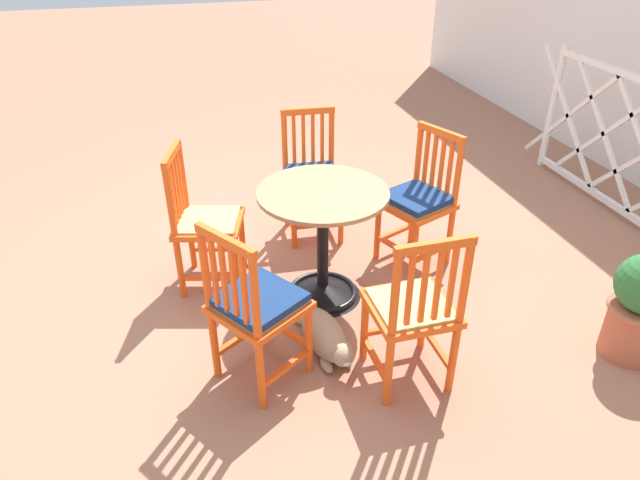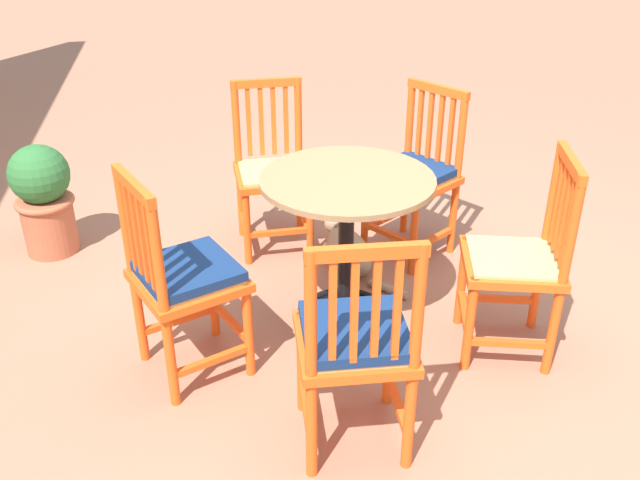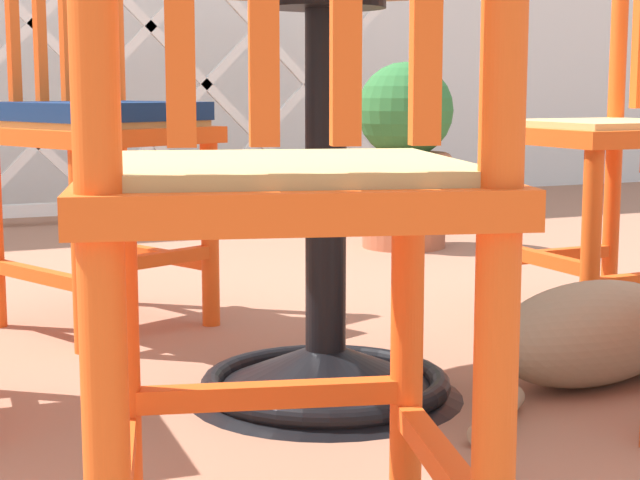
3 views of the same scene
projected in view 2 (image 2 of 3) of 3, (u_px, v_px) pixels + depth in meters
name	position (u px, v px, depth m)	size (l,w,h in m)	color
ground_plane	(391.00, 331.00, 3.21)	(24.00, 24.00, 0.00)	#A36B51
cafe_table	(346.00, 267.00, 3.16)	(0.76, 0.76, 0.73)	black
orange_chair_near_fence	(414.00, 176.00, 3.68)	(0.55, 0.55, 0.91)	#EA5619
orange_chair_facing_out	(272.00, 173.00, 3.75)	(0.41, 0.41, 0.91)	#EA5619
orange_chair_by_planter	(183.00, 279.00, 2.76)	(0.52, 0.52, 0.91)	#EA5619
orange_chair_at_corner	(355.00, 343.00, 2.39)	(0.42, 0.42, 0.91)	#EA5619
orange_chair_tucked_in	(518.00, 263.00, 2.90)	(0.49, 0.49, 0.91)	#EA5619
tabby_cat	(347.00, 248.00, 3.71)	(0.70, 0.36, 0.23)	#9E896B
terracotta_planter	(44.00, 197.00, 3.73)	(0.32, 0.32, 0.62)	#B25B3D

